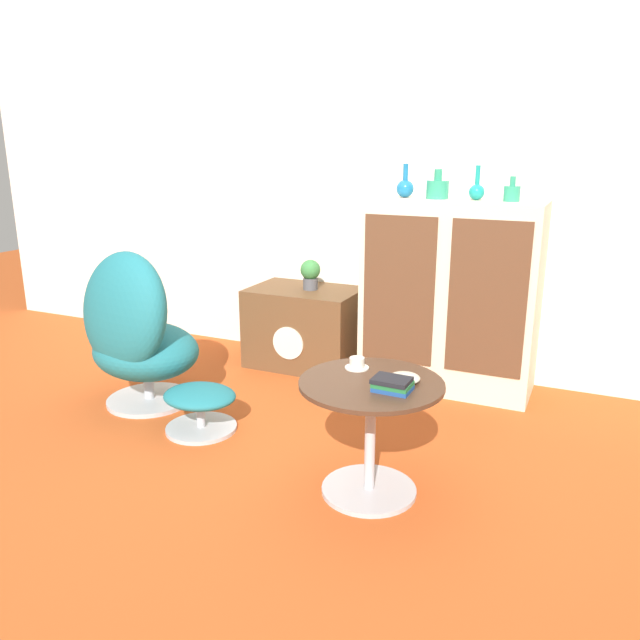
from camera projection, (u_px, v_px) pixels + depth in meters
ground_plane at (253, 458)px, 2.92m from camera, size 12.00×12.00×0.00m
wall_back at (372, 163)px, 3.91m from camera, size 6.40×0.06×2.60m
sideboard at (450, 296)px, 3.65m from camera, size 0.99×0.45×1.12m
tv_console at (305, 327)px, 4.09m from camera, size 0.70×0.49×0.51m
egg_chair at (135, 333)px, 3.40m from camera, size 0.76×0.72×0.90m
ottoman at (200, 402)px, 3.16m from camera, size 0.38×0.36×0.23m
coffee_table at (370, 422)px, 2.55m from camera, size 0.59×0.59×0.50m
vase_leftmost at (405, 187)px, 3.60m from camera, size 0.10×0.10×0.19m
vase_inner_left at (438, 189)px, 3.53m from camera, size 0.13×0.13×0.16m
vase_inner_right at (477, 190)px, 3.44m from camera, size 0.09×0.09×0.19m
vase_rightmost at (512, 193)px, 3.37m from camera, size 0.09×0.09×0.13m
potted_plant at (310, 273)px, 3.98m from camera, size 0.13×0.13×0.19m
teacup at (357, 364)px, 2.64m from camera, size 0.10×0.10×0.05m
book_stack at (392, 384)px, 2.40m from camera, size 0.15×0.12×0.05m
bowl at (405, 378)px, 2.49m from camera, size 0.13×0.13×0.04m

